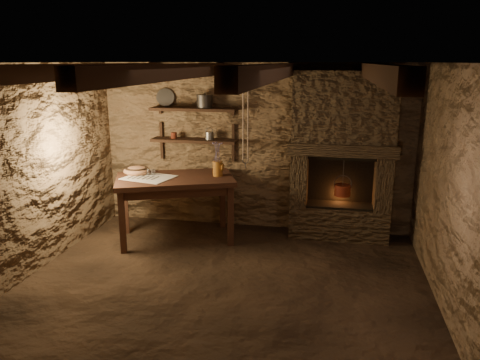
% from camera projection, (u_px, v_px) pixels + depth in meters
% --- Properties ---
extents(floor, '(4.50, 4.50, 0.00)m').
position_uv_depth(floor, '(223.00, 285.00, 5.19)').
color(floor, black).
rests_on(floor, ground).
extents(back_wall, '(4.50, 0.04, 2.40)m').
position_uv_depth(back_wall, '(254.00, 147.00, 6.79)').
color(back_wall, brown).
rests_on(back_wall, floor).
extents(front_wall, '(4.50, 0.04, 2.40)m').
position_uv_depth(front_wall, '(150.00, 257.00, 2.99)').
color(front_wall, brown).
rests_on(front_wall, floor).
extents(left_wall, '(0.04, 4.00, 2.40)m').
position_uv_depth(left_wall, '(30.00, 171.00, 5.31)').
color(left_wall, brown).
rests_on(left_wall, floor).
extents(right_wall, '(0.04, 4.00, 2.40)m').
position_uv_depth(right_wall, '(451.00, 192.00, 4.46)').
color(right_wall, brown).
rests_on(right_wall, floor).
extents(ceiling, '(4.50, 4.00, 0.04)m').
position_uv_depth(ceiling, '(221.00, 63.00, 4.59)').
color(ceiling, black).
rests_on(ceiling, back_wall).
extents(beam_far_left, '(0.14, 3.95, 0.16)m').
position_uv_depth(beam_far_left, '(82.00, 71.00, 4.90)').
color(beam_far_left, black).
rests_on(beam_far_left, ceiling).
extents(beam_mid_left, '(0.14, 3.95, 0.16)m').
position_uv_depth(beam_mid_left, '(173.00, 72.00, 4.71)').
color(beam_mid_left, black).
rests_on(beam_mid_left, ceiling).
extents(beam_mid_right, '(0.14, 3.95, 0.16)m').
position_uv_depth(beam_mid_right, '(271.00, 72.00, 4.52)').
color(beam_mid_right, black).
rests_on(beam_mid_right, ceiling).
extents(beam_far_right, '(0.14, 3.95, 0.16)m').
position_uv_depth(beam_far_right, '(379.00, 73.00, 4.33)').
color(beam_far_right, black).
rests_on(beam_far_right, ceiling).
extents(shelf_lower, '(1.25, 0.30, 0.04)m').
position_uv_depth(shelf_lower, '(194.00, 140.00, 6.77)').
color(shelf_lower, black).
rests_on(shelf_lower, back_wall).
extents(shelf_upper, '(1.25, 0.30, 0.04)m').
position_uv_depth(shelf_upper, '(194.00, 109.00, 6.66)').
color(shelf_upper, black).
rests_on(shelf_upper, back_wall).
extents(hearth, '(1.43, 0.51, 2.30)m').
position_uv_depth(hearth, '(342.00, 152.00, 6.33)').
color(hearth, '#34271A').
rests_on(hearth, floor).
extents(work_table, '(1.78, 1.41, 0.89)m').
position_uv_depth(work_table, '(176.00, 206.00, 6.43)').
color(work_table, '#361C12').
rests_on(work_table, floor).
extents(linen_cloth, '(0.73, 0.64, 0.01)m').
position_uv_depth(linen_cloth, '(149.00, 177.00, 6.29)').
color(linen_cloth, beige).
rests_on(linen_cloth, work_table).
extents(pewter_cutlery_row, '(0.55, 0.32, 0.01)m').
position_uv_depth(pewter_cutlery_row, '(148.00, 177.00, 6.27)').
color(pewter_cutlery_row, gray).
rests_on(pewter_cutlery_row, linen_cloth).
extents(drinking_glasses, '(0.20, 0.06, 0.08)m').
position_uv_depth(drinking_glasses, '(153.00, 172.00, 6.39)').
color(drinking_glasses, silver).
rests_on(drinking_glasses, linen_cloth).
extents(stoneware_jug, '(0.18, 0.18, 0.47)m').
position_uv_depth(stoneware_jug, '(218.00, 161.00, 6.34)').
color(stoneware_jug, '#A86420').
rests_on(stoneware_jug, work_table).
extents(wooden_bowl, '(0.40, 0.40, 0.13)m').
position_uv_depth(wooden_bowl, '(137.00, 171.00, 6.50)').
color(wooden_bowl, '#A76C48').
rests_on(wooden_bowl, work_table).
extents(iron_stockpot, '(0.28, 0.28, 0.17)m').
position_uv_depth(iron_stockpot, '(205.00, 102.00, 6.61)').
color(iron_stockpot, '#322E2C').
rests_on(iron_stockpot, shelf_upper).
extents(tin_pan, '(0.28, 0.18, 0.26)m').
position_uv_depth(tin_pan, '(165.00, 97.00, 6.81)').
color(tin_pan, gray).
rests_on(tin_pan, shelf_upper).
extents(small_kettle, '(0.18, 0.14, 0.17)m').
position_uv_depth(small_kettle, '(209.00, 136.00, 6.71)').
color(small_kettle, gray).
rests_on(small_kettle, shelf_lower).
extents(rusty_tin, '(0.09, 0.09, 0.09)m').
position_uv_depth(rusty_tin, '(174.00, 135.00, 6.82)').
color(rusty_tin, '#4E1A0F').
rests_on(rusty_tin, shelf_lower).
extents(red_pot, '(0.26, 0.26, 0.54)m').
position_uv_depth(red_pot, '(342.00, 189.00, 6.40)').
color(red_pot, maroon).
rests_on(red_pot, hearth).
extents(hanging_ropes, '(0.08, 0.08, 1.20)m').
position_uv_depth(hanging_ropes, '(246.00, 113.00, 5.73)').
color(hanging_ropes, tan).
rests_on(hanging_ropes, ceiling).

